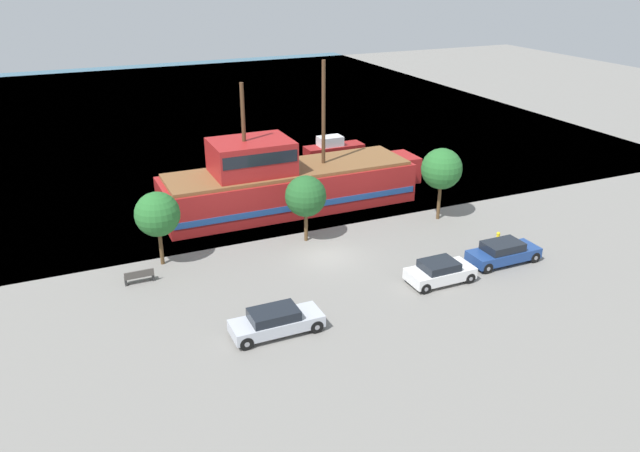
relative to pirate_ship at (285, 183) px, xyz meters
The scene contains 13 objects.
ground_plane 9.03m from the pirate_ship, 94.06° to the right, with size 160.00×160.00×0.00m, color gray.
water_surface 35.29m from the pirate_ship, 91.01° to the left, with size 80.00×80.00×0.00m, color #38667F.
pirate_ship is the anchor object (origin of this frame).
moored_boat_dockside 12.70m from the pirate_ship, 27.71° to the left, with size 5.23×1.91×1.53m.
moored_boat_outer 14.77m from the pirate_ship, 50.75° to the left, with size 5.76×1.92×1.77m.
parked_car_curb_front 16.76m from the pirate_ship, 57.46° to the right, with size 4.57×1.84×1.40m.
parked_car_curb_mid 15.21m from the pirate_ship, 74.84° to the right, with size 3.94×1.90×1.35m.
parked_car_curb_rear 17.21m from the pirate_ship, 112.64° to the right, with size 4.66×1.78×1.37m.
fire_hydrant 15.80m from the pirate_ship, 47.37° to the right, with size 0.42×0.25×0.76m.
bench_promenade_east 14.33m from the pirate_ship, 147.64° to the right, with size 1.68×0.45×0.85m.
tree_row_east 11.85m from the pirate_ship, 151.27° to the right, with size 2.72×2.72×4.68m.
tree_row_mideast 6.22m from the pirate_ship, 98.11° to the right, with size 2.72×2.72×4.52m.
tree_row_midwest 11.49m from the pirate_ship, 34.59° to the right, with size 2.90×2.90×5.24m.
Camera 1 is at (-14.84, -32.39, 17.41)m, focal length 35.00 mm.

